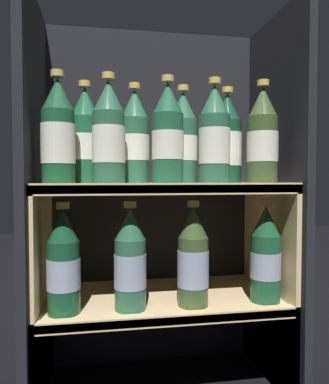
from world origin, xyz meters
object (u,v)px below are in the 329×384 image
Objects in this scene: bottle_upper_front_1 at (109,136)px; bottle_upper_front_2 at (167,137)px; bottle_upper_front_0 at (58,135)px; bottle_lower_front_2 at (193,260)px; bottle_upper_back_0 at (85,139)px; bottle_upper_back_2 at (183,140)px; bottle_upper_front_3 at (214,138)px; bottle_lower_front_3 at (265,257)px; bottle_upper_back_1 at (135,140)px; bottle_lower_front_0 at (64,265)px; bottle_upper_back_3 at (227,142)px; bottle_upper_front_4 at (262,139)px; bottle_lower_front_1 at (130,262)px.

bottle_upper_front_1 is 1.00× the size of bottle_upper_front_2.
bottle_upper_front_0 and bottle_upper_front_1 have the same top height.
bottle_upper_front_0 reaches higher than bottle_lower_front_2.
bottle_upper_back_0 is 1.00× the size of bottle_upper_back_2.
bottle_upper_front_1 is 1.00× the size of bottle_upper_front_3.
bottle_upper_front_1 is 0.24m from bottle_upper_front_3.
bottle_upper_front_1 is 0.13m from bottle_upper_front_2.
bottle_upper_front_2 is 1.00× the size of bottle_lower_front_2.
bottle_upper_front_1 is 0.47m from bottle_lower_front_3.
bottle_upper_front_3 is 1.00× the size of bottle_upper_back_1.
bottle_lower_front_0 is at bearing 180.00° from bottle_upper_front_1.
bottle_lower_front_2 is (0.13, -0.08, -0.29)m from bottle_upper_back_1.
bottle_upper_front_2 and bottle_upper_back_2 have the same top height.
bottle_upper_front_1 is at bearing 0.00° from bottle_lower_front_0.
bottle_upper_back_1 is 1.00× the size of bottle_upper_back_2.
bottle_upper_front_0 reaches higher than bottle_lower_front_0.
bottle_upper_back_3 is (0.24, -0.00, -0.00)m from bottle_upper_back_1.
bottle_upper_back_2 is 1.00× the size of bottle_lower_front_3.
bottle_upper_front_0 is at bearing 180.00° from bottle_upper_front_4.
bottle_lower_front_1 is 1.00× the size of bottle_lower_front_2.
bottle_lower_front_1 is 1.00× the size of bottle_lower_front_3.
bottle_upper_back_1 is 0.32m from bottle_lower_front_2.
bottle_upper_back_2 is at bearing 94.52° from bottle_lower_front_2.
bottle_upper_front_0 is 0.47m from bottle_upper_front_4.
bottle_upper_front_0 is 0.42m from bottle_upper_back_3.
bottle_upper_front_4 is (0.47, 0.00, 0.00)m from bottle_upper_front_0.
bottle_upper_back_0 is 1.00× the size of bottle_lower_front_3.
bottle_upper_front_4 reaches higher than bottle_lower_front_1.
bottle_lower_front_0 is at bearing 180.00° from bottle_upper_front_3.
bottle_upper_front_3 is at bearing 0.00° from bottle_lower_front_1.
bottle_upper_front_2 and bottle_upper_back_1 have the same top height.
bottle_upper_front_0 is 1.00× the size of bottle_upper_front_1.
bottle_upper_front_1 is at bearing -180.00° from bottle_lower_front_2.
bottle_lower_front_1 is (0.16, 0.00, -0.28)m from bottle_upper_front_0.
bottle_upper_back_0 is 0.36m from bottle_upper_back_3.
bottle_upper_front_4 is at bearing 0.00° from bottle_upper_front_3.
bottle_upper_front_0 is 1.00× the size of bottle_upper_front_3.
bottle_upper_front_3 is 0.31m from bottle_upper_back_0.
bottle_upper_front_3 is at bearing 0.00° from bottle_upper_front_0.
bottle_upper_back_1 reaches higher than bottle_lower_front_2.
bottle_upper_front_2 is at bearing 180.00° from bottle_lower_front_3.
bottle_upper_front_1 is at bearing -165.02° from bottle_upper_back_3.
bottle_upper_front_1 is at bearing -128.78° from bottle_upper_back_1.
bottle_upper_front_2 is 1.00× the size of bottle_lower_front_3.
bottle_upper_front_2 is 0.10m from bottle_upper_back_1.
bottle_upper_front_2 is 0.19m from bottle_upper_back_3.
bottle_upper_back_3 is at bearing 11.14° from bottle_upper_front_0.
bottle_upper_front_1 reaches higher than bottle_lower_front_0.
bottle_lower_front_0 is 0.15m from bottle_lower_front_1.
bottle_upper_front_2 and bottle_upper_back_3 have the same top height.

